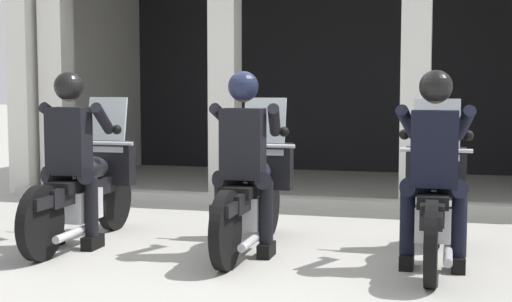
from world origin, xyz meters
The scene contains 9 objects.
ground_plane centered at (0.00, 3.00, 0.00)m, with size 80.00×80.00×0.00m, color #A8A59E.
station_building centered at (0.08, 5.08, 2.01)m, with size 8.34×4.09×3.24m.
kerb_strip centered at (0.08, 2.58, 0.06)m, with size 7.84×0.24×0.12m, color #B7B5AD.
motorcycle_left centered at (-1.58, 0.14, 0.50)m, with size 0.62×2.04×1.35m.
police_officer_left centered at (-1.59, -0.14, 0.94)m, with size 0.63×0.61×1.58m.
motorcycle_center centered at (0.00, 0.23, 0.50)m, with size 0.62×2.04×1.35m.
police_officer_center centered at (0.00, -0.06, 0.94)m, with size 0.63×0.61×1.58m.
motorcycle_right centered at (1.59, 0.13, 0.50)m, with size 0.62×2.04×1.35m.
police_officer_right centered at (1.59, -0.15, 0.94)m, with size 0.63×0.61×1.58m.
Camera 1 is at (1.71, -6.16, 1.47)m, focal length 52.39 mm.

